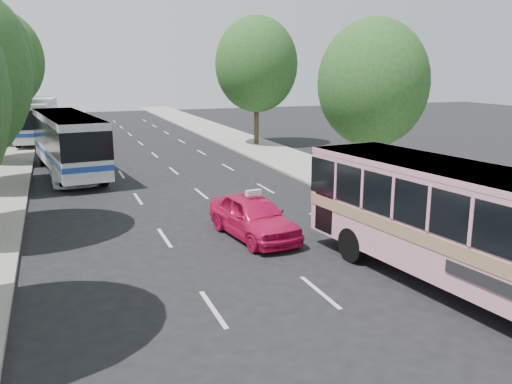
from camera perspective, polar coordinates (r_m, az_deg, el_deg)
name	(u,v)px	position (r m, az deg, el deg)	size (l,w,h in m)	color
ground	(257,271)	(15.80, 0.12, -8.28)	(120.00, 120.00, 0.00)	black
sidewalk_right	(270,152)	(36.88, 1.51, 4.19)	(4.00, 90.00, 0.12)	#9E998E
tree_left_f	(5,63)	(51.82, -24.94, 12.17)	(5.88, 5.88, 9.16)	#38281E
tree_right_near	(376,79)	(25.82, 12.47, 11.56)	(5.10, 5.10, 7.95)	#38281E
tree_right_far	(258,61)	(40.32, 0.18, 13.61)	(6.00, 6.00, 9.35)	#38281E
pink_bus	(464,216)	(14.82, 21.03, -2.41)	(3.86, 10.41, 3.24)	pink
pink_taxi	(254,216)	(18.56, -0.26, -2.58)	(1.76, 4.38, 1.49)	#D0124B
white_pickup	(71,167)	(29.29, -18.86, 2.55)	(2.12, 5.23, 1.52)	white
tour_coach_front	(68,139)	(30.98, -19.19, 5.32)	(3.68, 11.08, 3.25)	silver
tour_coach_rear	(37,117)	(45.46, -22.06, 7.31)	(3.18, 10.88, 3.21)	silver
taxi_roof_sign	(253,193)	(18.35, -0.27, -0.06)	(0.55, 0.18, 0.18)	silver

